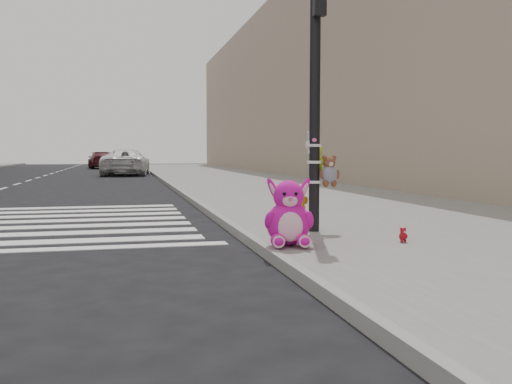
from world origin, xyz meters
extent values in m
plane|color=black|center=(0.00, 0.00, 0.00)|extent=(120.00, 120.00, 0.00)
cube|color=slate|center=(5.00, 10.00, 0.07)|extent=(7.00, 80.00, 0.14)
cube|color=gray|center=(1.55, 10.00, 0.07)|extent=(0.12, 80.00, 0.15)
cube|color=tan|center=(10.50, 20.00, 5.00)|extent=(5.00, 60.00, 10.00)
cylinder|color=black|center=(2.60, 1.80, 2.14)|extent=(0.16, 0.16, 4.00)
cube|color=black|center=(2.60, 1.62, 3.54)|extent=(0.18, 0.12, 0.45)
cylinder|color=white|center=(2.60, 1.80, 0.89)|extent=(0.22, 0.22, 0.04)
cylinder|color=white|center=(2.60, 1.80, 1.19)|extent=(0.22, 0.22, 0.04)
cylinder|color=white|center=(2.60, 1.80, 1.44)|extent=(0.22, 0.22, 0.04)
ellipsoid|color=#DF12A8|center=(1.64, 0.38, 0.22)|extent=(0.23, 0.33, 0.16)
ellipsoid|color=#DF12A8|center=(1.96, 0.33, 0.22)|extent=(0.23, 0.33, 0.16)
ellipsoid|color=#DF12A8|center=(1.84, 0.60, 0.43)|extent=(0.64, 0.57, 0.57)
ellipsoid|color=#F9BFD1|center=(1.81, 0.41, 0.41)|extent=(0.33, 0.16, 0.38)
sphere|color=#DF12A8|center=(1.84, 0.60, 0.78)|extent=(0.45, 0.45, 0.39)
ellipsoid|color=#DF12A8|center=(1.66, 0.65, 0.84)|extent=(0.28, 0.12, 0.39)
ellipsoid|color=#DF12A8|center=(2.02, 0.59, 0.84)|extent=(0.28, 0.12, 0.39)
imported|color=white|center=(0.00, 27.62, 0.75)|extent=(2.98, 5.58, 1.49)
imported|color=#4F161B|center=(-1.90, 41.95, 0.68)|extent=(2.39, 4.86, 1.36)
camera|label=1|loc=(-0.23, -6.38, 1.34)|focal=40.00mm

